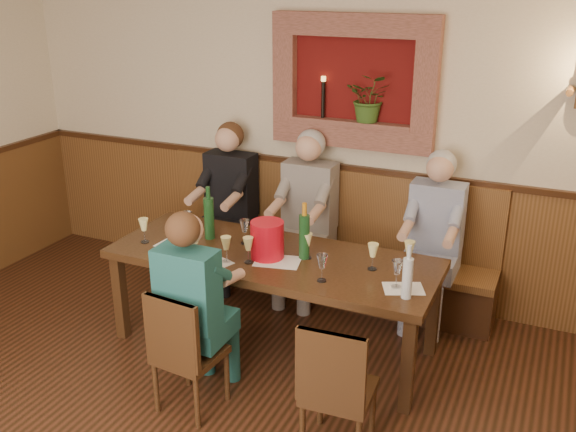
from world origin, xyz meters
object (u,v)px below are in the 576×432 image
(chair_near_left, at_px, (190,374))
(bench, at_px, (319,258))
(person_chair_front, at_px, (197,324))
(spittoon_bucket, at_px, (267,240))
(person_bench_left, at_px, (227,218))
(chair_near_right, at_px, (338,413))
(water_bottle, at_px, (407,277))
(person_bench_mid, at_px, (305,231))
(wine_bottle_green_a, at_px, (304,236))
(wine_bottle_green_b, at_px, (209,217))
(person_bench_right, at_px, (431,255))
(dining_table, at_px, (273,264))

(chair_near_left, bearing_deg, bench, 90.01)
(person_chair_front, xyz_separation_m, spittoon_bucket, (0.15, 0.73, 0.33))
(bench, bearing_deg, person_bench_left, -172.83)
(chair_near_right, bearing_deg, spittoon_bucket, 132.49)
(person_chair_front, height_order, water_bottle, person_chair_front)
(person_bench_mid, height_order, spittoon_bucket, person_bench_mid)
(chair_near_left, bearing_deg, person_bench_left, 116.65)
(wine_bottle_green_a, bearing_deg, chair_near_left, -112.74)
(wine_bottle_green_b, bearing_deg, person_bench_right, 25.67)
(chair_near_right, distance_m, person_chair_front, 1.05)
(person_bench_mid, bearing_deg, chair_near_right, -61.63)
(person_bench_left, bearing_deg, person_bench_right, 0.05)
(person_chair_front, bearing_deg, dining_table, 77.97)
(dining_table, relative_size, spittoon_bucket, 8.80)
(chair_near_right, bearing_deg, chair_near_left, 177.65)
(chair_near_left, height_order, wine_bottle_green_a, wine_bottle_green_a)
(person_bench_mid, height_order, person_bench_right, person_bench_mid)
(chair_near_right, bearing_deg, person_bench_right, 81.88)
(dining_table, bearing_deg, spittoon_bucket, -107.34)
(chair_near_left, xyz_separation_m, chair_near_right, (1.01, 0.02, 0.01))
(wine_bottle_green_a, height_order, wine_bottle_green_b, wine_bottle_green_a)
(wine_bottle_green_b, bearing_deg, person_bench_left, 110.04)
(dining_table, distance_m, spittoon_bucket, 0.22)
(chair_near_left, bearing_deg, person_bench_mid, 92.68)
(person_bench_mid, distance_m, wine_bottle_green_a, 0.91)
(person_bench_left, distance_m, person_bench_mid, 0.76)
(bench, distance_m, person_chair_front, 1.75)
(wine_bottle_green_a, bearing_deg, bench, 104.27)
(person_bench_mid, xyz_separation_m, water_bottle, (1.14, -1.08, 0.28))
(person_bench_mid, bearing_deg, water_bottle, -43.52)
(bench, distance_m, person_bench_left, 0.90)
(person_bench_right, bearing_deg, person_chair_front, -125.43)
(chair_near_right, xyz_separation_m, person_bench_right, (0.15, 1.72, 0.33))
(wine_bottle_green_a, height_order, water_bottle, wine_bottle_green_a)
(bench, relative_size, chair_near_right, 3.42)
(bench, xyz_separation_m, wine_bottle_green_a, (0.23, -0.90, 0.60))
(person_bench_right, distance_m, wine_bottle_green_b, 1.77)
(person_chair_front, xyz_separation_m, wine_bottle_green_a, (0.39, 0.82, 0.37))
(bench, relative_size, water_bottle, 8.38)
(person_chair_front, distance_m, spittoon_bucket, 0.81)
(dining_table, xyz_separation_m, person_chair_front, (-0.17, -0.78, -0.12))
(dining_table, height_order, person_bench_right, person_bench_right)
(wine_bottle_green_a, bearing_deg, spittoon_bucket, -158.41)
(dining_table, distance_m, person_bench_left, 1.19)
(person_bench_right, xyz_separation_m, person_chair_front, (-1.15, -1.62, -0.03))
(bench, xyz_separation_m, spittoon_bucket, (-0.02, -1.00, 0.56))
(water_bottle, bearing_deg, dining_table, 166.81)
(person_chair_front, relative_size, wine_bottle_green_b, 3.25)
(chair_near_left, relative_size, wine_bottle_green_a, 2.06)
(person_chair_front, relative_size, spittoon_bucket, 4.96)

